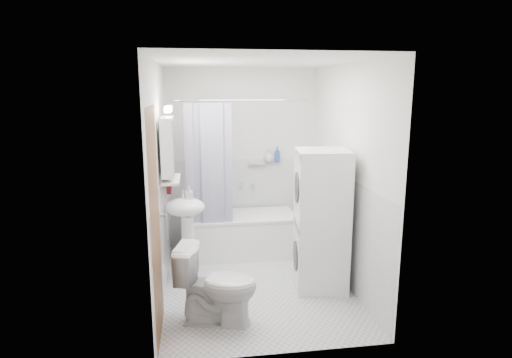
{
  "coord_description": "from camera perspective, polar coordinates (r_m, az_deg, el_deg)",
  "views": [
    {
      "loc": [
        -0.65,
        -4.38,
        2.13
      ],
      "look_at": [
        0.02,
        0.15,
        1.16
      ],
      "focal_mm": 30.0,
      "sensor_mm": 36.0,
      "label": 1
    }
  ],
  "objects": [
    {
      "name": "shower_curtain",
      "position": [
        5.1,
        -6.33,
        1.91
      ],
      "size": [
        0.55,
        0.02,
        1.45
      ],
      "color": "#131544",
      "rests_on": "curtain_rod"
    },
    {
      "name": "washer_dryer",
      "position": [
        4.63,
        8.66,
        -5.45
      ],
      "size": [
        0.6,
        0.59,
        1.51
      ],
      "rotation": [
        0.0,
        0.0,
        -0.12
      ],
      "color": "white",
      "rests_on": "ground"
    },
    {
      "name": "bathtub",
      "position": [
        5.63,
        -2.0,
        -7.12
      ],
      "size": [
        1.39,
        0.66,
        0.53
      ],
      "color": "white",
      "rests_on": "ground"
    },
    {
      "name": "soap_pump",
      "position": [
        4.77,
        -8.88,
        -2.54
      ],
      "size": [
        0.08,
        0.17,
        0.08
      ],
      "primitive_type": "imported",
      "color": "gray",
      "rests_on": "sink"
    },
    {
      "name": "shelf_cup",
      "position": [
        4.68,
        -11.21,
        1.02
      ],
      "size": [
        0.1,
        0.09,
        0.1
      ],
      "primitive_type": "imported",
      "color": "gray",
      "rests_on": "shelf"
    },
    {
      "name": "shampoo_b",
      "position": [
        5.8,
        2.84,
        2.67
      ],
      "size": [
        0.08,
        0.21,
        0.08
      ],
      "primitive_type": "imported",
      "color": "#2B4FAC",
      "rests_on": "shower_caddy"
    },
    {
      "name": "toilet",
      "position": [
        4.06,
        -5.22,
        -13.92
      ],
      "size": [
        0.82,
        0.58,
        0.73
      ],
      "primitive_type": "imported",
      "rotation": [
        0.0,
        0.0,
        1.33
      ],
      "color": "white",
      "rests_on": "ground"
    },
    {
      "name": "shelf",
      "position": [
        4.58,
        -11.25,
        -0.04
      ],
      "size": [
        0.18,
        0.54,
        0.02
      ],
      "primitive_type": "cube",
      "color": "silver",
      "rests_on": "room_walls"
    },
    {
      "name": "shampoo_a",
      "position": [
        5.77,
        1.67,
        2.9
      ],
      "size": [
        0.13,
        0.17,
        0.13
      ],
      "primitive_type": "imported",
      "color": "gray",
      "rests_on": "shower_caddy"
    },
    {
      "name": "sink",
      "position": [
        4.84,
        -9.31,
        -5.38
      ],
      "size": [
        0.44,
        0.37,
        1.04
      ],
      "color": "white",
      "rests_on": "ground"
    },
    {
      "name": "wainscot",
      "position": [
        4.95,
        -0.47,
        -6.07
      ],
      "size": [
        1.98,
        2.58,
        2.58
      ],
      "color": "white",
      "rests_on": "ground"
    },
    {
      "name": "shower_caddy",
      "position": [
        5.76,
        0.06,
        2.11
      ],
      "size": [
        0.22,
        0.06,
        0.02
      ],
      "primitive_type": "cube",
      "color": "silver",
      "rests_on": "room_walls"
    },
    {
      "name": "room_walls",
      "position": [
        4.47,
        0.03,
        3.65
      ],
      "size": [
        2.6,
        2.6,
        2.6
      ],
      "color": "silver",
      "rests_on": "ground"
    },
    {
      "name": "floor",
      "position": [
        4.91,
        0.03,
        -13.8
      ],
      "size": [
        2.6,
        2.6,
        0.0
      ],
      "primitive_type": "plane",
      "color": "silver",
      "rests_on": "ground"
    },
    {
      "name": "tub_spout",
      "position": [
        5.82,
        -0.44,
        -0.76
      ],
      "size": [
        0.04,
        0.12,
        0.04
      ],
      "primitive_type": "cylinder",
      "rotation": [
        1.57,
        0.0,
        0.0
      ],
      "color": "silver",
      "rests_on": "room_walls"
    },
    {
      "name": "towel",
      "position": [
        5.03,
        -11.63,
        3.1
      ],
      "size": [
        0.07,
        0.34,
        0.83
      ],
      "color": "#561916",
      "rests_on": "room_walls"
    },
    {
      "name": "door",
      "position": [
        4.0,
        -12.42,
        -4.77
      ],
      "size": [
        0.05,
        2.0,
        2.0
      ],
      "color": "brown",
      "rests_on": "ground"
    },
    {
      "name": "curtain_rod",
      "position": [
        5.06,
        -1.79,
        10.44
      ],
      "size": [
        1.57,
        0.02,
        0.02
      ],
      "primitive_type": "cylinder",
      "rotation": [
        0.0,
        1.57,
        0.0
      ],
      "color": "silver",
      "rests_on": "room_walls"
    },
    {
      "name": "shelf_bottle",
      "position": [
        4.42,
        -11.36,
        0.17
      ],
      "size": [
        0.07,
        0.18,
        0.07
      ],
      "primitive_type": "imported",
      "color": "gray",
      "rests_on": "shelf"
    },
    {
      "name": "medicine_cabinet",
      "position": [
        4.52,
        -11.62,
        4.5
      ],
      "size": [
        0.13,
        0.5,
        0.71
      ],
      "color": "white",
      "rests_on": "room_walls"
    }
  ]
}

